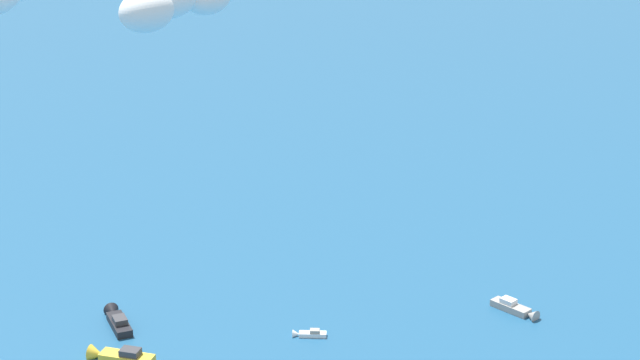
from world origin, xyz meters
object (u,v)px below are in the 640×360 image
(motorboat_far_port, at_px, (118,356))
(motorboat_mid_cluster, at_px, (517,309))
(motorboat_ahead, at_px, (308,334))
(motorboat_far_stbd, at_px, (117,320))

(motorboat_far_port, height_order, motorboat_mid_cluster, motorboat_far_port)
(motorboat_far_port, distance_m, motorboat_ahead, 28.39)
(motorboat_far_stbd, height_order, motorboat_ahead, motorboat_far_stbd)
(motorboat_ahead, bearing_deg, motorboat_mid_cluster, 28.98)
(motorboat_far_port, height_order, motorboat_far_stbd, motorboat_far_port)
(motorboat_far_port, xyz_separation_m, motorboat_mid_cluster, (53.79, 30.92, -0.13))
(motorboat_far_stbd, xyz_separation_m, motorboat_mid_cluster, (58.78, 20.46, -0.09))
(motorboat_far_port, relative_size, motorboat_mid_cluster, 1.22)
(motorboat_ahead, distance_m, motorboat_mid_cluster, 33.66)
(motorboat_ahead, relative_size, motorboat_mid_cluster, 0.65)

